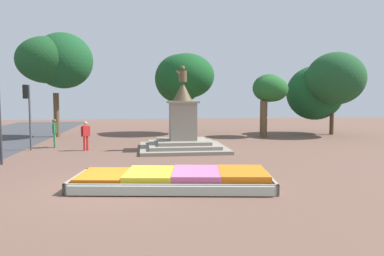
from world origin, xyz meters
name	(u,v)px	position (x,y,z in m)	size (l,w,h in m)	color
ground_plane	(114,187)	(0.00, 0.00, 0.00)	(77.95, 77.95, 0.00)	brown
flower_planter	(176,180)	(2.13, -0.25, 0.25)	(7.13, 3.59, 0.57)	#38281C
statue_monument	(183,132)	(3.29, 8.80, 1.03)	(4.98, 4.98, 4.88)	gray
traffic_light_far_corner	(28,105)	(-5.61, 9.63, 2.65)	(0.41, 0.29, 3.79)	#4C5156
pedestrian_with_handbag	(54,131)	(-4.39, 10.57, 0.99)	(0.28, 0.72, 1.75)	#338C4C
pedestrian_near_planter	(86,134)	(-2.31, 9.05, 0.98)	(0.50, 0.39, 1.69)	red
park_tree_far_left	(58,60)	(-5.28, 16.25, 5.79)	(5.43, 5.07, 7.87)	brown
park_tree_behind_statue	(183,77)	(4.32, 18.31, 4.70)	(4.86, 5.11, 6.66)	brown
park_tree_far_right	(270,90)	(10.67, 14.95, 3.64)	(2.53, 2.92, 4.84)	brown
park_tree_street_side	(325,86)	(15.54, 15.79, 3.94)	(5.31, 6.42, 6.55)	#4C3823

